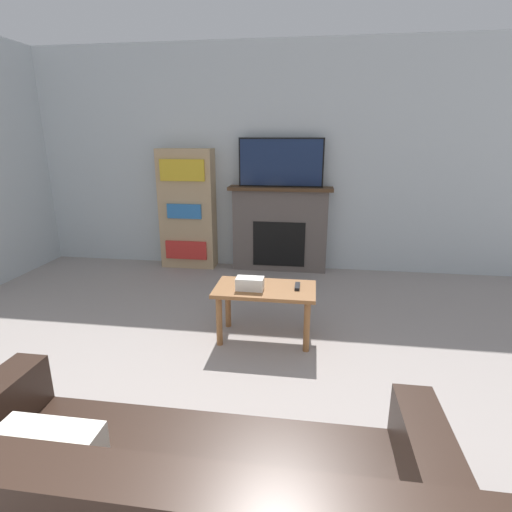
# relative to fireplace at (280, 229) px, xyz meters

# --- Properties ---
(wall_back) EXTENTS (6.99, 0.06, 2.70)m
(wall_back) POSITION_rel_fireplace_xyz_m (-0.12, 0.14, 0.82)
(wall_back) COLOR silver
(wall_back) RESTS_ON ground_plane
(fireplace) EXTENTS (1.26, 0.28, 1.05)m
(fireplace) POSITION_rel_fireplace_xyz_m (0.00, 0.00, 0.00)
(fireplace) COLOR #605651
(fireplace) RESTS_ON ground_plane
(tv) EXTENTS (1.01, 0.03, 0.57)m
(tv) POSITION_rel_fireplace_xyz_m (0.00, -0.02, 0.81)
(tv) COLOR black
(tv) RESTS_ON fireplace
(coffee_table) EXTENTS (0.82, 0.46, 0.45)m
(coffee_table) POSITION_rel_fireplace_xyz_m (0.04, -1.84, -0.15)
(coffee_table) COLOR brown
(coffee_table) RESTS_ON ground_plane
(tissue_box) EXTENTS (0.22, 0.12, 0.10)m
(tissue_box) POSITION_rel_fireplace_xyz_m (-0.08, -1.90, -0.03)
(tissue_box) COLOR white
(tissue_box) RESTS_ON coffee_table
(remote_control) EXTENTS (0.04, 0.15, 0.02)m
(remote_control) POSITION_rel_fireplace_xyz_m (0.30, -1.80, -0.07)
(remote_control) COLOR black
(remote_control) RESTS_ON coffee_table
(bookshelf) EXTENTS (0.69, 0.29, 1.49)m
(bookshelf) POSITION_rel_fireplace_xyz_m (-1.18, -0.02, 0.22)
(bookshelf) COLOR tan
(bookshelf) RESTS_ON ground_plane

